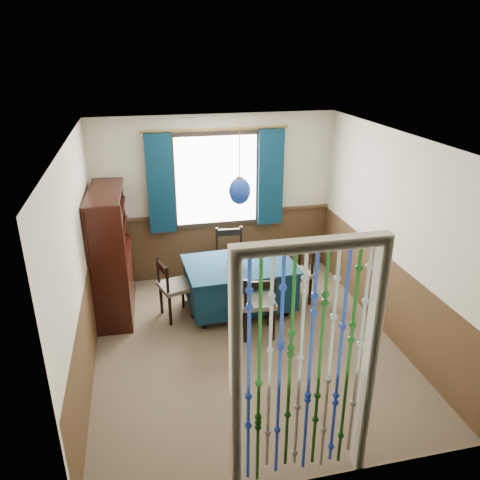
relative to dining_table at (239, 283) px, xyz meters
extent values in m
plane|color=brown|center=(-0.11, -0.84, -0.41)|extent=(4.00, 4.00, 0.00)
plane|color=silver|center=(-0.11, -0.84, 2.09)|extent=(4.00, 4.00, 0.00)
plane|color=beige|center=(-0.11, 1.16, 0.84)|extent=(3.60, 0.00, 3.60)
plane|color=beige|center=(-0.11, -2.84, 0.84)|extent=(3.60, 0.00, 3.60)
plane|color=beige|center=(-1.91, -0.84, 0.84)|extent=(0.00, 4.00, 4.00)
plane|color=beige|center=(1.69, -0.84, 0.84)|extent=(0.00, 4.00, 4.00)
plane|color=#432D19|center=(-0.11, 1.14, 0.09)|extent=(3.60, 0.00, 3.60)
plane|color=#432D19|center=(-0.11, -2.83, 0.09)|extent=(3.60, 0.00, 3.60)
plane|color=#432D19|center=(-1.89, -0.84, 0.09)|extent=(0.00, 4.00, 4.00)
plane|color=#432D19|center=(1.68, -0.84, 0.09)|extent=(0.00, 4.00, 4.00)
cube|color=black|center=(-0.11, 1.11, 1.14)|extent=(1.32, 0.12, 1.42)
cube|color=#0B2639|center=(0.00, 0.00, -0.02)|extent=(1.43, 1.01, 0.54)
cube|color=#0B2639|center=(0.00, 0.00, 0.27)|extent=(1.49, 1.07, 0.03)
cylinder|color=black|center=(-0.54, -0.37, -0.34)|extent=(0.07, 0.07, 0.14)
cylinder|color=black|center=(0.58, -0.31, -0.34)|extent=(0.07, 0.07, 0.14)
cylinder|color=black|center=(-0.58, 0.31, -0.34)|extent=(0.07, 0.07, 0.14)
cylinder|color=black|center=(0.54, 0.37, -0.34)|extent=(0.07, 0.07, 0.14)
cylinder|color=black|center=(-0.10, -0.79, -0.19)|extent=(0.04, 0.04, 0.44)
cylinder|color=black|center=(0.24, -0.82, -0.19)|extent=(0.04, 0.04, 0.44)
cylinder|color=black|center=(-0.07, -0.46, -0.19)|extent=(0.04, 0.04, 0.44)
cylinder|color=black|center=(0.28, -0.50, -0.19)|extent=(0.04, 0.04, 0.44)
cube|color=#5B5549|center=(0.09, -0.64, 0.06)|extent=(0.46, 0.45, 0.06)
cube|color=black|center=(0.07, -0.82, 0.38)|extent=(0.37, 0.07, 0.10)
cylinder|color=black|center=(-0.10, -0.80, 0.24)|extent=(0.04, 0.04, 0.43)
cylinder|color=black|center=(0.24, -0.83, 0.24)|extent=(0.04, 0.04, 0.43)
cylinder|color=black|center=(0.20, 0.82, -0.18)|extent=(0.04, 0.04, 0.45)
cylinder|color=black|center=(-0.16, 0.84, -0.18)|extent=(0.04, 0.04, 0.45)
cylinder|color=black|center=(0.18, 0.48, -0.18)|extent=(0.04, 0.04, 0.45)
cylinder|color=black|center=(-0.18, 0.50, -0.18)|extent=(0.04, 0.04, 0.45)
cube|color=#5B5549|center=(0.01, 0.66, 0.08)|extent=(0.47, 0.45, 0.06)
cube|color=black|center=(0.02, 0.84, 0.41)|extent=(0.38, 0.06, 0.10)
cylinder|color=black|center=(0.21, 0.83, 0.27)|extent=(0.04, 0.04, 0.44)
cylinder|color=black|center=(-0.16, 0.85, 0.27)|extent=(0.04, 0.04, 0.44)
cylinder|color=black|center=(-1.06, 0.11, -0.19)|extent=(0.04, 0.04, 0.42)
cylinder|color=black|center=(-0.97, -0.21, -0.19)|extent=(0.04, 0.04, 0.42)
cylinder|color=black|center=(-0.76, 0.20, -0.19)|extent=(0.04, 0.04, 0.42)
cylinder|color=black|center=(-0.66, -0.12, -0.19)|extent=(0.04, 0.04, 0.42)
cube|color=#5B5549|center=(-0.86, 0.00, 0.04)|extent=(0.50, 0.51, 0.06)
cube|color=black|center=(-1.02, -0.05, 0.36)|extent=(0.14, 0.35, 0.09)
cylinder|color=black|center=(-1.07, 0.11, 0.22)|extent=(0.04, 0.04, 0.41)
cylinder|color=black|center=(-0.98, -0.21, 0.22)|extent=(0.04, 0.04, 0.41)
cylinder|color=black|center=(0.99, -0.10, -0.20)|extent=(0.04, 0.04, 0.42)
cylinder|color=black|center=(0.92, 0.22, -0.20)|extent=(0.04, 0.04, 0.42)
cylinder|color=black|center=(0.69, -0.16, -0.20)|extent=(0.04, 0.04, 0.42)
cylinder|color=black|center=(0.62, 0.16, -0.20)|extent=(0.04, 0.04, 0.42)
cube|color=#5B5549|center=(0.81, 0.03, 0.04)|extent=(0.47, 0.48, 0.06)
cube|color=black|center=(0.97, 0.06, 0.34)|extent=(0.11, 0.35, 0.09)
cylinder|color=black|center=(1.00, -0.10, 0.21)|extent=(0.04, 0.04, 0.41)
cylinder|color=black|center=(0.93, 0.22, 0.21)|extent=(0.04, 0.04, 0.41)
cube|color=black|center=(-1.65, 0.36, 0.02)|extent=(0.50, 1.32, 0.85)
cube|color=black|center=(-1.65, -0.26, 0.87)|extent=(0.40, 0.06, 0.85)
cube|color=black|center=(-1.65, 0.98, 0.87)|extent=(0.40, 0.06, 0.85)
cube|color=black|center=(-1.65, 0.36, 1.28)|extent=(0.45, 1.32, 0.04)
cube|color=black|center=(-1.86, 0.36, 0.87)|extent=(0.08, 1.28, 0.85)
cube|color=black|center=(-1.62, 0.36, 0.75)|extent=(0.39, 1.23, 0.02)
cube|color=black|center=(-1.62, 0.36, 1.03)|extent=(0.39, 1.23, 0.02)
cylinder|color=olive|center=(0.00, 0.00, 1.69)|extent=(0.01, 0.01, 0.80)
ellipsoid|color=#163397|center=(0.00, 0.00, 1.30)|extent=(0.28, 0.28, 0.34)
cylinder|color=olive|center=(0.00, 0.00, 1.47)|extent=(0.09, 0.09, 0.03)
imported|color=#163397|center=(-0.08, -0.07, 0.39)|extent=(0.22, 0.22, 0.20)
imported|color=beige|center=(-1.60, 0.03, 0.79)|extent=(0.31, 0.31, 0.06)
imported|color=beige|center=(-1.60, 0.70, 0.53)|extent=(0.18, 0.18, 0.17)
camera|label=1|loc=(-1.22, -5.51, 2.98)|focal=35.00mm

